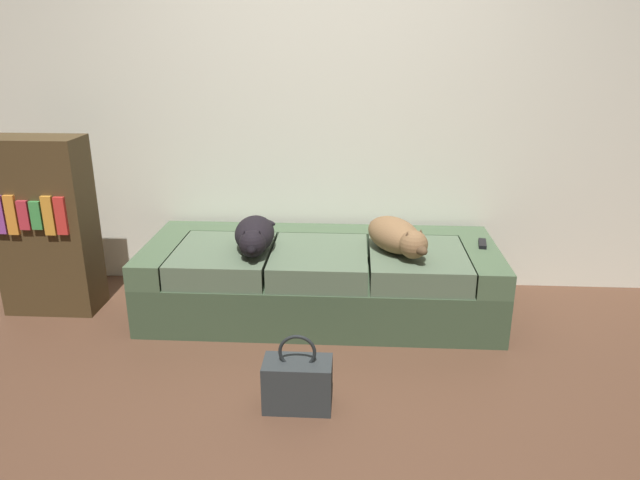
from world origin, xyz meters
The scene contains 8 objects.
ground_plane centered at (0.00, 0.00, 0.00)m, with size 10.00×10.00×0.00m, color brown.
back_wall centered at (0.00, 1.66, 1.40)m, with size 6.40×0.10×2.80m, color silver.
couch centered at (0.00, 1.12, 0.22)m, with size 2.15×0.87×0.45m.
dog_dark centered at (-0.38, 1.00, 0.54)m, with size 0.27×0.56×0.19m.
dog_tan centered at (0.46, 1.02, 0.55)m, with size 0.42×0.55×0.20m.
tv_remote centered at (0.99, 1.18, 0.46)m, with size 0.04×0.15×0.02m, color black.
handbag centered at (-0.05, 0.10, 0.13)m, with size 0.32×0.18×0.38m.
bookshelf centered at (-1.69, 1.07, 0.55)m, with size 0.56×0.30×1.10m.
Camera 1 is at (0.20, -2.26, 1.67)m, focal length 33.05 mm.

